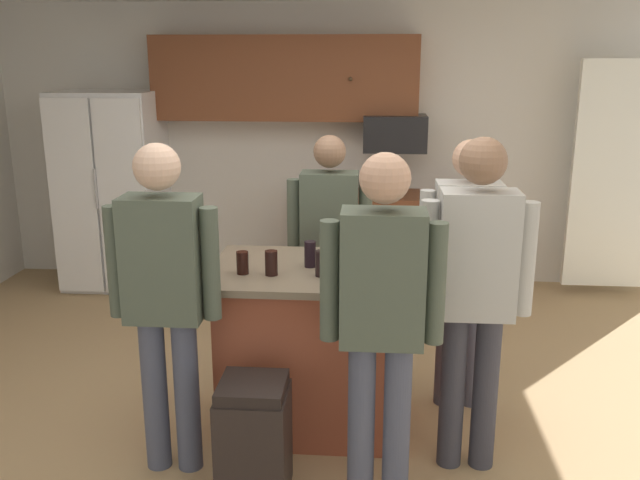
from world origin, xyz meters
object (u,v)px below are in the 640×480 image
(person_host_foreground, at_px, (329,238))
(person_guest_by_door, at_px, (475,284))
(mug_ceramic_white, at_px, (390,248))
(glass_short_whisky, at_px, (271,263))
(person_elder_center, at_px, (164,289))
(person_guest_right, at_px, (466,258))
(glass_dark_ale, at_px, (310,254))
(refrigerator, at_px, (113,191))
(trash_bin, at_px, (254,439))
(person_guest_left, at_px, (382,310))
(kitchen_island, at_px, (316,346))
(glass_pilsner, at_px, (243,263))
(microwave_over_range, at_px, (395,133))
(tumbler_amber, at_px, (335,257))
(glass_stout_tall, at_px, (321,263))

(person_host_foreground, bearing_deg, person_guest_by_door, 37.15)
(mug_ceramic_white, distance_m, glass_short_whisky, 0.77)
(person_elder_center, xyz_separation_m, person_guest_right, (1.59, 0.81, -0.04))
(glass_dark_ale, bearing_deg, person_guest_right, 17.71)
(refrigerator, xyz_separation_m, trash_bin, (1.86, -3.12, -0.61))
(person_guest_right, bearing_deg, glass_short_whisky, 3.32)
(person_guest_left, xyz_separation_m, glass_short_whisky, (-0.59, 0.56, 0.04))
(person_guest_right, xyz_separation_m, trash_bin, (-1.12, -1.01, -0.66))
(person_host_foreground, distance_m, trash_bin, 1.63)
(kitchen_island, height_order, person_host_foreground, person_host_foreground)
(glass_dark_ale, height_order, mug_ceramic_white, glass_dark_ale)
(person_guest_left, height_order, person_host_foreground, person_guest_left)
(person_host_foreground, xyz_separation_m, trash_bin, (-0.27, -1.48, -0.63))
(person_guest_by_door, height_order, glass_pilsner, person_guest_by_door)
(microwave_over_range, height_order, person_guest_left, person_guest_left)
(refrigerator, distance_m, person_guest_left, 3.99)
(refrigerator, distance_m, kitchen_island, 3.23)
(refrigerator, height_order, microwave_over_range, refrigerator)
(person_host_foreground, height_order, mug_ceramic_white, person_host_foreground)
(microwave_over_range, relative_size, person_guest_by_door, 0.32)
(person_guest_right, relative_size, glass_dark_ale, 11.19)
(mug_ceramic_white, xyz_separation_m, trash_bin, (-0.67, -0.97, -0.72))
(refrigerator, relative_size, kitchen_island, 1.52)
(person_guest_by_door, bearing_deg, microwave_over_range, -59.57)
(refrigerator, distance_m, microwave_over_range, 2.66)
(person_guest_right, xyz_separation_m, glass_dark_ale, (-0.91, -0.29, 0.09))
(person_elder_center, bearing_deg, kitchen_island, -0.00)
(kitchen_island, xyz_separation_m, glass_short_whisky, (-0.23, -0.15, 0.55))
(mug_ceramic_white, relative_size, trash_bin, 0.21)
(microwave_over_range, height_order, glass_short_whisky, microwave_over_range)
(refrigerator, height_order, kitchen_island, refrigerator)
(microwave_over_range, height_order, kitchen_island, microwave_over_range)
(refrigerator, distance_m, person_elder_center, 3.24)
(kitchen_island, relative_size, tumbler_amber, 9.28)
(refrigerator, distance_m, person_guest_by_door, 4.05)
(person_guest_left, relative_size, glass_dark_ale, 11.60)
(person_host_foreground, bearing_deg, tumbler_amber, 8.06)
(kitchen_island, bearing_deg, trash_bin, -109.19)
(person_guest_right, bearing_deg, glass_stout_tall, 9.36)
(person_elder_center, relative_size, tumbler_amber, 13.44)
(glass_stout_tall, relative_size, trash_bin, 0.23)
(glass_dark_ale, bearing_deg, mug_ceramic_white, 28.57)
(kitchen_island, height_order, glass_stout_tall, glass_stout_tall)
(person_guest_right, height_order, glass_pilsner, person_guest_right)
(person_guest_by_door, distance_m, person_elder_center, 1.55)
(glass_dark_ale, bearing_deg, tumbler_amber, -4.88)
(microwave_over_range, xyz_separation_m, person_host_foreground, (-0.47, -1.76, -0.52))
(glass_stout_tall, xyz_separation_m, tumbler_amber, (0.07, 0.15, -0.01))
(glass_short_whisky, bearing_deg, kitchen_island, 33.71)
(glass_short_whisky, bearing_deg, refrigerator, 126.15)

